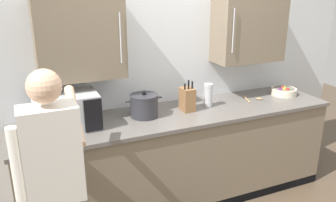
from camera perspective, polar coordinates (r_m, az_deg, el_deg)
back_wall_tiled at (r=3.51m, az=-0.40°, el=8.21°), size 4.35×0.44×2.82m
counter_unit at (r=3.53m, az=1.94°, el=-8.95°), size 3.06×0.71×0.93m
microwave_oven at (r=3.04m, az=-16.58°, el=-1.78°), size 0.56×0.73×0.30m
fruit_bowl at (r=4.05m, az=18.17°, el=1.57°), size 0.27×0.27×0.09m
wooden_spoon at (r=3.79m, az=13.61°, el=0.34°), size 0.20×0.20×0.02m
stock_pot at (r=3.21m, az=-3.86°, el=-0.73°), size 0.35×0.26×0.24m
thermos_flask at (r=3.48m, az=6.50°, el=0.94°), size 0.09×0.09×0.23m
knife_block at (r=3.35m, az=3.13°, el=0.28°), size 0.11×0.15×0.31m
person_figure at (r=2.33m, az=-17.87°, el=-11.17°), size 0.47×0.62×1.65m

